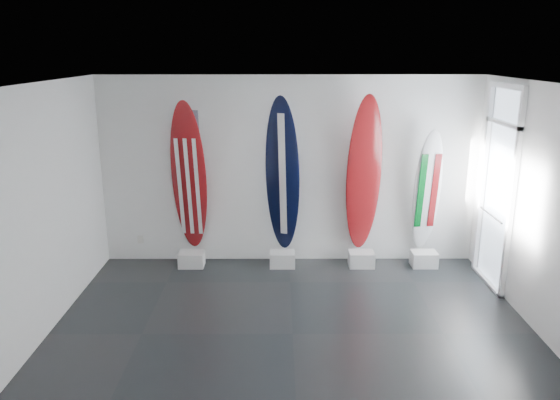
{
  "coord_description": "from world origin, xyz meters",
  "views": [
    {
      "loc": [
        -0.17,
        -6.01,
        3.36
      ],
      "look_at": [
        -0.15,
        1.4,
        1.32
      ],
      "focal_mm": 35.01,
      "sensor_mm": 36.0,
      "label": 1
    }
  ],
  "objects_px": {
    "surfboard_swiss": "(364,174)",
    "surfboard_italy": "(427,191)",
    "surfboard_usa": "(189,177)",
    "surfboard_navy": "(282,175)"
  },
  "relations": [
    {
      "from": "surfboard_usa",
      "to": "surfboard_navy",
      "type": "distance_m",
      "value": 1.46
    },
    {
      "from": "surfboard_usa",
      "to": "surfboard_italy",
      "type": "relative_size",
      "value": 1.23
    },
    {
      "from": "surfboard_usa",
      "to": "surfboard_italy",
      "type": "distance_m",
      "value": 3.74
    },
    {
      "from": "surfboard_swiss",
      "to": "surfboard_italy",
      "type": "bearing_deg",
      "value": -10.57
    },
    {
      "from": "surfboard_italy",
      "to": "surfboard_navy",
      "type": "bearing_deg",
      "value": 173.27
    },
    {
      "from": "surfboard_usa",
      "to": "surfboard_swiss",
      "type": "height_order",
      "value": "surfboard_swiss"
    },
    {
      "from": "surfboard_swiss",
      "to": "surfboard_italy",
      "type": "xyz_separation_m",
      "value": [
        1.01,
        0.0,
        -0.26
      ]
    },
    {
      "from": "surfboard_usa",
      "to": "surfboard_swiss",
      "type": "xyz_separation_m",
      "value": [
        2.73,
        0.0,
        0.04
      ]
    },
    {
      "from": "surfboard_usa",
      "to": "surfboard_swiss",
      "type": "distance_m",
      "value": 2.73
    },
    {
      "from": "surfboard_swiss",
      "to": "surfboard_italy",
      "type": "distance_m",
      "value": 1.04
    }
  ]
}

